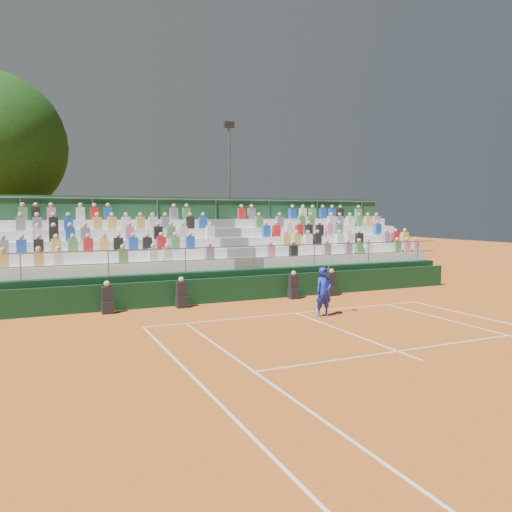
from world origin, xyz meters
name	(u,v)px	position (x,y,z in m)	size (l,w,h in m)	color
ground	(296,313)	(0.00, 0.00, 0.00)	(90.00, 90.00, 0.00)	#C76221
courtside_wall	(259,287)	(0.00, 3.20, 0.50)	(20.00, 0.15, 1.00)	black
line_officials	(235,291)	(-1.25, 2.75, 0.48)	(9.89, 0.40, 1.19)	black
grandstand	(231,266)	(-0.01, 6.44, 1.09)	(20.00, 5.20, 4.40)	black
tennis_player	(324,292)	(0.61, -0.89, 0.87)	(0.85, 0.42, 2.22)	#1625A9
floodlight_mast	(229,187)	(2.18, 12.17, 5.16)	(0.60, 0.25, 8.96)	gray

